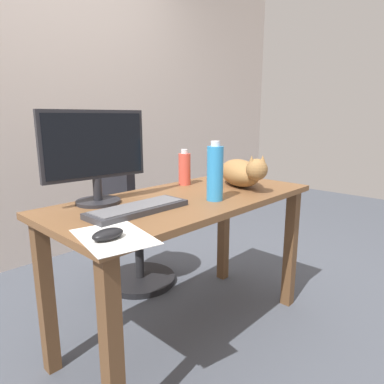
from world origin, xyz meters
name	(u,v)px	position (x,y,z in m)	size (l,w,h in m)	color
ground_plane	(187,331)	(0.00, 0.00, 0.00)	(8.00, 8.00, 0.00)	#474C56
back_wall	(44,94)	(0.00, 1.51, 1.30)	(6.00, 0.04, 2.60)	beige
desk	(187,220)	(0.00, 0.00, 0.63)	(1.37, 0.63, 0.75)	brown
office_chair	(133,230)	(0.12, 0.63, 0.39)	(0.48, 0.48, 0.91)	black
monitor	(95,154)	(-0.37, 0.20, 0.97)	(0.48, 0.20, 0.41)	#232328
keyboard	(138,209)	(-0.33, -0.04, 0.76)	(0.44, 0.15, 0.03)	#333338
cat	(241,172)	(0.39, -0.05, 0.83)	(0.36, 0.53, 0.20)	olive
computer_mouse	(108,234)	(-0.60, -0.23, 0.77)	(0.11, 0.06, 0.04)	black
paper_sheet	(114,237)	(-0.57, -0.22, 0.75)	(0.21, 0.30, 0.00)	white
water_bottle	(215,173)	(0.04, -0.14, 0.88)	(0.08, 0.08, 0.28)	#2D8CD1
spray_bottle	(185,169)	(0.21, 0.22, 0.84)	(0.07, 0.07, 0.20)	#D84C3D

